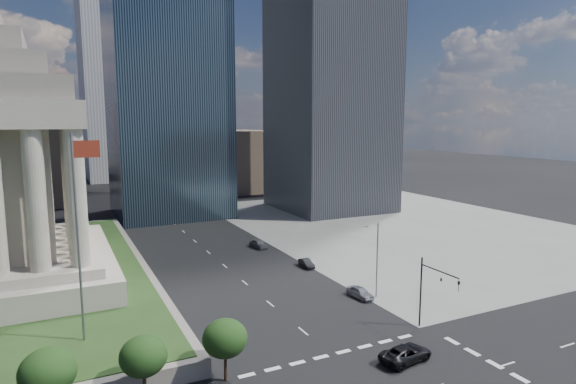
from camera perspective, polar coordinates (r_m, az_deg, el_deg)
ground at (r=128.69m, az=-15.06°, el=-2.21°), size 500.00×500.00×0.00m
sidewalk_ne at (r=111.76m, az=13.21°, el=-3.71°), size 68.00×90.00×0.03m
flagpole at (r=49.44m, az=-23.52°, el=-3.80°), size 2.52×0.24×20.00m
midrise_glass at (r=122.34m, az=-14.20°, el=11.41°), size 26.00×26.00×60.00m
highrise_ne at (r=130.41m, az=5.12°, el=20.29°), size 26.00×28.00×100.00m
building_filler_ne at (r=164.62m, az=-6.22°, el=3.79°), size 20.00×30.00×20.00m
building_filler_nw at (r=154.82m, az=-28.43°, el=4.03°), size 24.00×30.00×28.00m
traffic_signal_ne at (r=55.37m, az=16.75°, el=-10.64°), size 0.30×5.74×8.00m
street_lamp_north at (r=64.04m, az=10.41°, el=-7.43°), size 2.13×0.22×10.00m
pickup_truck at (r=50.19m, az=13.80°, el=-18.10°), size 5.86×3.33×1.54m
parked_sedan_near at (r=65.12m, az=8.56°, el=-11.68°), size 4.38×2.01×1.45m
parked_sedan_mid at (r=77.26m, az=2.20°, el=-8.43°), size 1.57×3.91×1.26m
parked_sedan_far at (r=88.68m, az=-3.51°, el=-6.14°), size 4.72×2.40×1.54m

